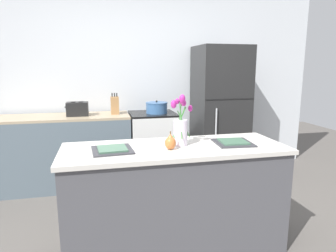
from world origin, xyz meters
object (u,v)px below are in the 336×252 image
(refrigerator, at_px, (220,112))
(cooking_pot, at_px, (157,108))
(toaster, at_px, (78,109))
(knife_block, at_px, (115,105))
(stove_range, at_px, (153,146))
(plate_setting_left, at_px, (112,149))
(plate_setting_right, at_px, (233,142))
(pear_figurine, at_px, (170,142))
(flower_vase, at_px, (180,127))

(refrigerator, xyz_separation_m, cooking_pot, (-0.90, -0.03, 0.09))
(toaster, relative_size, cooking_pot, 0.98)
(toaster, distance_m, cooking_pot, 1.00)
(cooking_pot, bearing_deg, knife_block, 173.93)
(refrigerator, bearing_deg, stove_range, -179.96)
(plate_setting_left, bearing_deg, cooking_pot, 67.75)
(plate_setting_left, distance_m, plate_setting_right, 1.00)
(toaster, bearing_deg, pear_figurine, -64.33)
(flower_vase, relative_size, knife_block, 1.57)
(flower_vase, relative_size, pear_figurine, 2.94)
(refrigerator, height_order, toaster, refrigerator)
(refrigerator, relative_size, knife_block, 6.64)
(flower_vase, xyz_separation_m, pear_figurine, (-0.11, -0.11, -0.09))
(plate_setting_right, xyz_separation_m, knife_block, (-0.89, 1.64, 0.14))
(plate_setting_right, bearing_deg, flower_vase, 174.46)
(flower_vase, relative_size, plate_setting_right, 1.32)
(cooking_pot, bearing_deg, flower_vase, -93.59)
(stove_range, bearing_deg, pear_figurine, -95.32)
(flower_vase, xyz_separation_m, plate_setting_left, (-0.55, -0.04, -0.14))
(pear_figurine, relative_size, knife_block, 0.53)
(stove_range, relative_size, pear_figurine, 6.38)
(pear_figurine, xyz_separation_m, cooking_pot, (0.20, 1.64, 0.05))
(pear_figurine, bearing_deg, toaster, 115.67)
(knife_block, bearing_deg, plate_setting_left, -93.82)
(plate_setting_right, relative_size, cooking_pot, 1.13)
(flower_vase, height_order, pear_figurine, flower_vase)
(refrigerator, distance_m, cooking_pot, 0.91)
(stove_range, distance_m, flower_vase, 1.68)
(refrigerator, bearing_deg, plate_setting_right, -108.84)
(refrigerator, relative_size, toaster, 6.41)
(pear_figurine, xyz_separation_m, plate_setting_left, (-0.44, 0.06, -0.05))
(flower_vase, height_order, plate_setting_left, flower_vase)
(flower_vase, distance_m, plate_setting_right, 0.47)
(plate_setting_right, distance_m, toaster, 2.08)
(pear_figurine, distance_m, knife_block, 1.74)
(plate_setting_right, height_order, cooking_pot, cooking_pot)
(plate_setting_right, height_order, knife_block, knife_block)
(toaster, bearing_deg, refrigerator, 0.89)
(flower_vase, xyz_separation_m, toaster, (-0.90, 1.54, -0.03))
(plate_setting_left, bearing_deg, plate_setting_right, 0.00)
(refrigerator, xyz_separation_m, pear_figurine, (-1.11, -1.68, 0.04))
(plate_setting_right, relative_size, knife_block, 1.19)
(stove_range, xyz_separation_m, cooking_pot, (0.05, -0.03, 0.53))
(stove_range, bearing_deg, refrigerator, 0.04)
(stove_range, distance_m, pear_figurine, 1.75)
(pear_figurine, distance_m, cooking_pot, 1.66)
(cooking_pot, bearing_deg, plate_setting_right, -77.51)
(plate_setting_left, height_order, toaster, toaster)
(plate_setting_right, xyz_separation_m, cooking_pot, (-0.35, 1.58, 0.10))
(stove_range, xyz_separation_m, pear_figurine, (-0.16, -1.68, 0.48))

